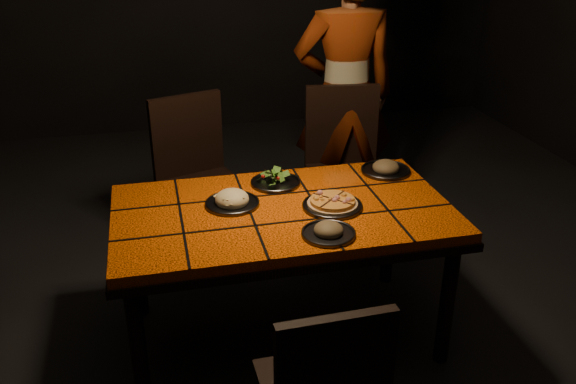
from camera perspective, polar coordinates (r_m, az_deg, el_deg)
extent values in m
cube|color=black|center=(3.32, -0.45, -13.43)|extent=(6.00, 7.00, 0.04)
cube|color=#EC5507|center=(2.92, -0.50, -1.91)|extent=(1.60, 0.90, 0.05)
cube|color=black|center=(2.94, -0.50, -2.69)|extent=(1.62, 0.92, 0.04)
cylinder|color=black|center=(2.77, -13.81, -14.15)|extent=(0.07, 0.07, 0.66)
cylinder|color=black|center=(3.05, 14.65, -10.14)|extent=(0.07, 0.07, 0.66)
cylinder|color=black|center=(3.38, -13.96, -6.32)|extent=(0.07, 0.07, 0.66)
cylinder|color=black|center=(3.62, 9.42, -3.69)|extent=(0.07, 0.07, 0.66)
cube|color=black|center=(2.08, 4.44, -16.48)|extent=(0.41, 0.05, 0.44)
cube|color=black|center=(3.76, -7.89, 0.45)|extent=(0.59, 0.59, 0.04)
cube|color=black|center=(3.84, -9.44, 5.30)|extent=(0.45, 0.19, 0.51)
cylinder|color=black|center=(3.66, -9.09, -4.94)|extent=(0.04, 0.04, 0.47)
cylinder|color=black|center=(3.80, -3.90, -3.49)|extent=(0.04, 0.04, 0.47)
cylinder|color=black|center=(3.97, -11.26, -2.60)|extent=(0.04, 0.04, 0.47)
cylinder|color=black|center=(4.10, -6.40, -1.35)|extent=(0.04, 0.04, 0.47)
cube|color=black|center=(3.87, 5.43, 1.39)|extent=(0.53, 0.53, 0.04)
cube|color=black|center=(3.96, 5.04, 6.33)|extent=(0.47, 0.11, 0.52)
cylinder|color=black|center=(3.78, 2.94, -3.52)|extent=(0.04, 0.04, 0.48)
cylinder|color=black|center=(3.85, 8.56, -3.23)|extent=(0.04, 0.04, 0.48)
cylinder|color=black|center=(4.12, 2.20, -1.00)|extent=(0.04, 0.04, 0.48)
cylinder|color=black|center=(4.18, 7.38, -0.78)|extent=(0.04, 0.04, 0.48)
imported|color=brown|center=(4.05, 5.33, 8.97)|extent=(0.70, 0.48, 1.87)
cylinder|color=#3E3E44|center=(2.92, 4.17, -1.34)|extent=(0.29, 0.29, 0.01)
torus|color=#3E3E44|center=(2.91, 4.18, -1.20)|extent=(0.29, 0.29, 0.01)
cylinder|color=tan|center=(2.91, 4.18, -1.11)|extent=(0.34, 0.34, 0.01)
cylinder|color=gold|center=(2.90, 4.19, -0.84)|extent=(0.30, 0.30, 0.02)
cylinder|color=#3E3E44|center=(2.94, -5.24, -1.11)|extent=(0.26, 0.26, 0.01)
torus|color=#3E3E44|center=(2.94, -5.24, -0.97)|extent=(0.26, 0.26, 0.01)
ellipsoid|color=#CBBF85|center=(2.93, -5.26, -0.63)|extent=(0.16, 0.16, 0.09)
cylinder|color=#3E3E44|center=(3.15, -1.18, 0.85)|extent=(0.26, 0.26, 0.01)
torus|color=#3E3E44|center=(3.15, -1.18, 0.99)|extent=(0.26, 0.26, 0.01)
cylinder|color=#3E3E44|center=(2.67, 3.80, -3.94)|extent=(0.24, 0.24, 0.01)
torus|color=#3E3E44|center=(2.67, 3.81, -3.79)|extent=(0.24, 0.24, 0.01)
ellipsoid|color=brown|center=(2.66, 3.82, -3.46)|extent=(0.14, 0.14, 0.08)
cylinder|color=#3E3E44|center=(3.34, 9.12, 1.97)|extent=(0.27, 0.27, 0.01)
torus|color=#3E3E44|center=(3.34, 9.13, 2.09)|extent=(0.27, 0.27, 0.01)
ellipsoid|color=brown|center=(3.33, 9.16, 2.41)|extent=(0.16, 0.16, 0.09)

